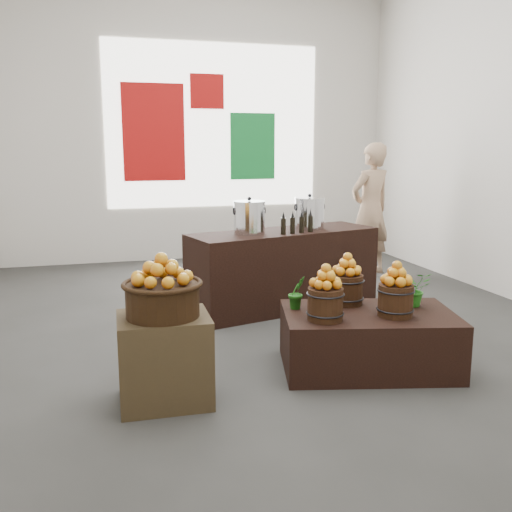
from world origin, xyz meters
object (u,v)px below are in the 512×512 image
object	(u,v)px
counter	(284,270)
shopper	(370,209)
wicker_basket	(163,300)
display_table	(368,340)
stock_pot_left	(249,218)
crate	(165,359)
stock_pot_center	(309,214)

from	to	relation	value
counter	shopper	xyz separation A→B (m)	(1.64, 1.25, 0.46)
wicker_basket	shopper	bearing A→B (deg)	45.65
wicker_basket	display_table	distance (m)	1.68
display_table	wicker_basket	bearing A→B (deg)	-160.47
display_table	counter	size ratio (longest dim) A/B	0.64
display_table	shopper	xyz separation A→B (m)	(1.54, 3.04, 0.65)
display_table	stock_pot_left	xyz separation A→B (m)	(-0.50, 1.69, 0.76)
crate	stock_pot_center	bearing A→B (deg)	48.35
display_table	shopper	bearing A→B (deg)	76.63
stock_pot_left	stock_pot_center	world-z (taller)	same
wicker_basket	stock_pot_left	world-z (taller)	stock_pot_left
stock_pot_center	wicker_basket	bearing A→B (deg)	-131.65
counter	shopper	world-z (taller)	shopper
display_table	stock_pot_center	xyz separation A→B (m)	(0.22, 1.87, 0.76)
crate	shopper	xyz separation A→B (m)	(3.14, 3.21, 0.57)
counter	stock_pot_center	xyz separation A→B (m)	(0.31, 0.08, 0.57)
crate	counter	distance (m)	2.47
crate	stock_pot_left	world-z (taller)	stock_pot_left
wicker_basket	display_table	xyz separation A→B (m)	(1.59, 0.17, -0.49)
crate	stock_pot_left	size ratio (longest dim) A/B	1.92
counter	stock_pot_left	xyz separation A→B (m)	(-0.40, -0.10, 0.57)
stock_pot_center	shopper	xyz separation A→B (m)	(1.32, 1.17, -0.11)
crate	wicker_basket	bearing A→B (deg)	0.00
crate	wicker_basket	xyz separation A→B (m)	(0.00, 0.00, 0.41)
stock_pot_center	counter	bearing A→B (deg)	-165.76
stock_pot_center	stock_pot_left	bearing A→B (deg)	-165.76
crate	stock_pot_center	distance (m)	2.82
crate	display_table	xyz separation A→B (m)	(1.59, 0.17, -0.08)
counter	stock_pot_center	size ratio (longest dim) A/B	6.47
crate	wicker_basket	size ratio (longest dim) A/B	1.25
stock_pot_left	stock_pot_center	distance (m)	0.74
display_table	stock_pot_center	size ratio (longest dim) A/B	4.15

